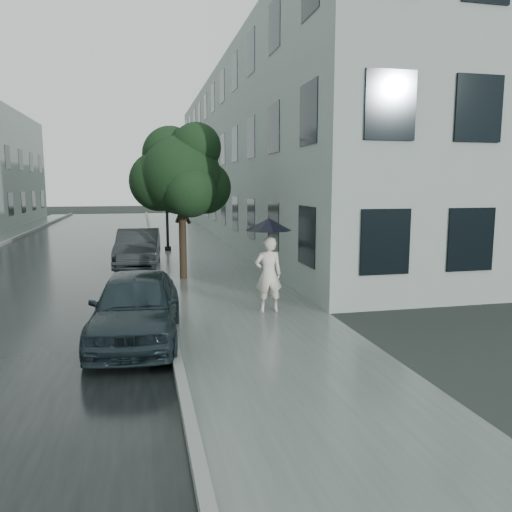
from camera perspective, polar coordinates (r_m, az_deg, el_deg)
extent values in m
plane|color=black|center=(9.47, 0.24, -9.59)|extent=(120.00, 120.00, 0.00)
cube|color=slate|center=(21.11, -6.54, 0.30)|extent=(3.50, 60.00, 0.01)
cube|color=slate|center=(20.98, -11.50, 0.33)|extent=(0.15, 60.00, 0.15)
cube|color=black|center=(21.20, -20.99, -0.17)|extent=(6.85, 60.00, 0.00)
cube|color=gray|center=(29.32, 2.06, 11.36)|extent=(7.00, 36.00, 9.00)
cube|color=black|center=(28.62, -4.82, 11.42)|extent=(0.08, 32.40, 7.20)
cube|color=black|center=(39.66, -25.29, 9.05)|extent=(0.08, 16.20, 6.40)
imported|color=beige|center=(11.31, 1.42, -2.11)|extent=(0.63, 0.41, 1.72)
cylinder|color=black|center=(11.23, 1.44, 0.75)|extent=(0.02, 0.02, 0.86)
cone|color=black|center=(11.17, 1.45, 3.65)|extent=(1.10, 1.10, 0.28)
cylinder|color=black|center=(11.15, 1.46, 4.47)|extent=(0.02, 0.02, 0.08)
cylinder|color=black|center=(11.29, 1.43, -1.56)|extent=(0.03, 0.03, 0.06)
cylinder|color=#332619|center=(15.46, -8.37, 1.55)|extent=(0.22, 0.22, 2.24)
sphere|color=#183417|center=(15.36, -8.53, 9.12)|extent=(2.37, 2.37, 2.37)
sphere|color=#183417|center=(15.70, -5.88, 7.80)|extent=(1.64, 1.64, 1.64)
sphere|color=#183417|center=(15.68, -10.98, 8.39)|extent=(1.83, 1.83, 1.83)
sphere|color=#183417|center=(14.73, -7.60, 7.38)|extent=(1.54, 1.54, 1.54)
sphere|color=#183417|center=(15.91, -9.74, 11.37)|extent=(1.73, 1.73, 1.73)
sphere|color=#183417|center=(15.26, -6.81, 12.24)|extent=(1.47, 1.47, 1.47)
cylinder|color=black|center=(21.98, -10.18, 6.92)|extent=(0.12, 0.12, 4.89)
cylinder|color=black|center=(22.15, -10.03, 0.85)|extent=(0.28, 0.28, 0.20)
cylinder|color=black|center=(22.13, -10.99, 13.24)|extent=(0.50, 0.23, 0.08)
sphere|color=silver|center=(22.20, -11.75, 13.07)|extent=(0.32, 0.32, 0.32)
imported|color=black|center=(9.55, -13.50, -5.57)|extent=(1.86, 3.95, 1.31)
imported|color=#212426|center=(18.06, -13.29, 0.93)|extent=(1.66, 4.11, 1.33)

